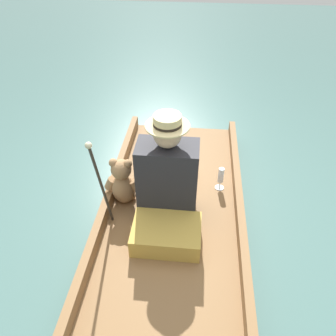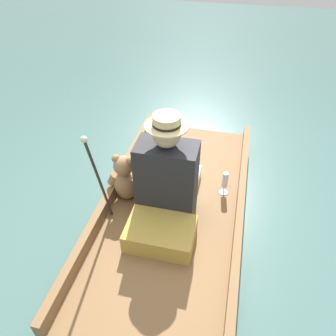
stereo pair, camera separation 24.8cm
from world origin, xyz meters
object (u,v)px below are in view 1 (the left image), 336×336
object	(u,v)px
teddy_bear	(123,183)
wine_glass	(221,177)
seated_person	(168,176)
walking_cane	(100,181)

from	to	relation	value
teddy_bear	wine_glass	distance (m)	0.86
seated_person	wine_glass	distance (m)	0.56
seated_person	walking_cane	xyz separation A→B (m)	(-0.44, -0.32, 0.18)
seated_person	walking_cane	world-z (taller)	seated_person
wine_glass	walking_cane	bearing A→B (deg)	-145.67
seated_person	teddy_bear	distance (m)	0.40
teddy_bear	wine_glass	bearing A→B (deg)	17.21
seated_person	wine_glass	xyz separation A→B (m)	(0.44, 0.28, -0.21)
walking_cane	seated_person	bearing A→B (deg)	35.94
teddy_bear	walking_cane	xyz separation A→B (m)	(-0.06, -0.34, 0.31)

